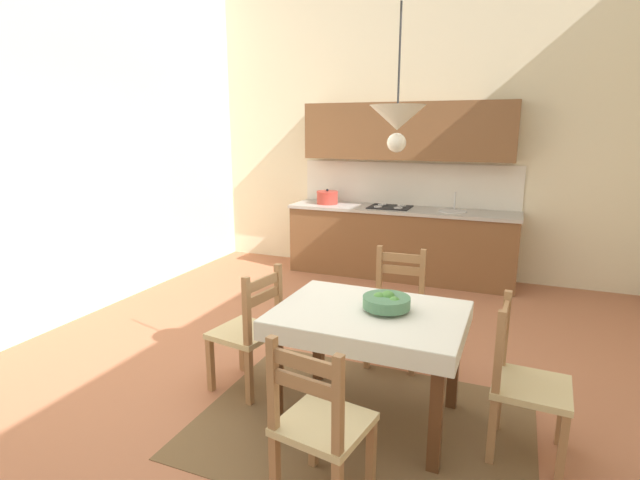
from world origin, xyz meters
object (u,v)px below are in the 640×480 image
object	(u,v)px
kitchen_cabinetry	(401,211)
dining_chair_window_side	(524,384)
dining_chair_camera_side	(320,426)
dining_chair_tv_side	(249,332)
pendant_lamp	(397,119)
dining_table	(369,332)
fruit_bowl	(386,302)
dining_chair_kitchen_side	(396,309)

from	to	relation	value
kitchen_cabinetry	dining_chair_window_side	world-z (taller)	kitchen_cabinetry
dining_chair_camera_side	dining_chair_tv_side	distance (m)	1.25
pendant_lamp	dining_chair_tv_side	bearing A→B (deg)	177.55
dining_table	dining_chair_camera_side	size ratio (longest dim) A/B	1.29
dining_chair_window_side	dining_chair_tv_side	world-z (taller)	same
fruit_bowl	pendant_lamp	size ratio (longest dim) A/B	0.37
dining_table	dining_chair_tv_side	size ratio (longest dim) A/B	1.29
dining_chair_window_side	dining_chair_tv_side	bearing A→B (deg)	179.06
kitchen_cabinetry	dining_chair_window_side	distance (m)	3.57
fruit_bowl	pendant_lamp	xyz separation A→B (m)	(0.04, -0.05, 1.12)
dining_chair_kitchen_side	dining_chair_tv_side	size ratio (longest dim) A/B	1.00
dining_chair_kitchen_side	dining_chair_tv_side	xyz separation A→B (m)	(-0.88, -0.85, 0.00)
dining_table	fruit_bowl	size ratio (longest dim) A/B	3.99
dining_chair_kitchen_side	pendant_lamp	bearing A→B (deg)	-79.38
dining_chair_kitchen_side	fruit_bowl	bearing A→B (deg)	-81.46
kitchen_cabinetry	fruit_bowl	bearing A→B (deg)	-78.65
kitchen_cabinetry	dining_chair_camera_side	bearing A→B (deg)	-82.44
dining_table	dining_chair_camera_side	distance (m)	0.84
dining_table	fruit_bowl	bearing A→B (deg)	21.31
fruit_bowl	pendant_lamp	bearing A→B (deg)	-51.12
dining_chair_window_side	dining_chair_kitchen_side	world-z (taller)	same
dining_chair_window_side	kitchen_cabinetry	bearing A→B (deg)	114.59
dining_table	dining_chair_camera_side	world-z (taller)	dining_chair_camera_side
dining_chair_tv_side	fruit_bowl	world-z (taller)	dining_chair_tv_side
dining_chair_window_side	pendant_lamp	size ratio (longest dim) A/B	1.16
dining_chair_tv_side	dining_chair_camera_side	bearing A→B (deg)	-43.37
dining_table	pendant_lamp	size ratio (longest dim) A/B	1.49
dining_table	dining_chair_kitchen_side	xyz separation A→B (m)	(-0.03, 0.88, -0.17)
dining_chair_camera_side	dining_chair_tv_side	size ratio (longest dim) A/B	1.00
kitchen_cabinetry	dining_chair_window_side	xyz separation A→B (m)	(1.48, -3.23, -0.41)
dining_chair_kitchen_side	kitchen_cabinetry	bearing A→B (deg)	102.34
dining_chair_window_side	pendant_lamp	xyz separation A→B (m)	(-0.80, -0.01, 1.49)
dining_chair_kitchen_side	pendant_lamp	size ratio (longest dim) A/B	1.16
kitchen_cabinetry	dining_chair_tv_side	xyz separation A→B (m)	(-0.37, -3.20, -0.41)
dining_chair_camera_side	pendant_lamp	distance (m)	1.70
dining_table	dining_chair_tv_side	bearing A→B (deg)	177.96
kitchen_cabinetry	dining_table	xyz separation A→B (m)	(0.54, -3.23, -0.25)
dining_chair_tv_side	fruit_bowl	size ratio (longest dim) A/B	3.10
dining_table	dining_chair_kitchen_side	world-z (taller)	dining_chair_kitchen_side
dining_chair_kitchen_side	pendant_lamp	distance (m)	1.74
dining_chair_window_side	dining_chair_tv_side	xyz separation A→B (m)	(-1.85, 0.03, 0.00)
dining_table	pendant_lamp	distance (m)	1.33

